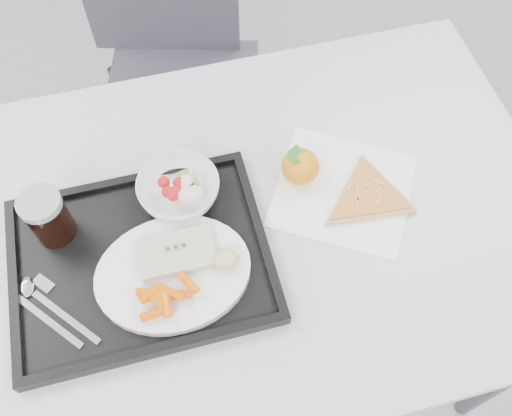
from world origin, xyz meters
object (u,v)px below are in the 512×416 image
(pizza_slice, at_px, (368,196))
(salad_bowl, at_px, (179,189))
(tray, at_px, (141,261))
(cola_glass, at_px, (47,216))
(dinner_plate, at_px, (173,273))
(table, at_px, (243,236))
(chair, at_px, (173,55))
(tangerine, at_px, (300,166))

(pizza_slice, bearing_deg, salad_bowl, 165.74)
(tray, bearing_deg, cola_glass, 145.75)
(dinner_plate, height_order, pizza_slice, dinner_plate)
(table, distance_m, cola_glass, 0.36)
(tray, relative_size, salad_bowl, 2.96)
(table, xyz_separation_m, dinner_plate, (-0.14, -0.08, 0.09))
(table, height_order, pizza_slice, pizza_slice)
(chair, height_order, tangerine, chair)
(salad_bowl, relative_size, cola_glass, 1.41)
(chair, height_order, cola_glass, chair)
(dinner_plate, distance_m, tangerine, 0.31)
(tray, height_order, salad_bowl, salad_bowl)
(tangerine, bearing_deg, table, -153.50)
(salad_bowl, xyz_separation_m, pizza_slice, (0.34, -0.09, -0.03))
(dinner_plate, bearing_deg, tangerine, 28.67)
(tray, bearing_deg, dinner_plate, -40.76)
(tray, bearing_deg, tangerine, 17.94)
(chair, xyz_separation_m, tray, (-0.16, -0.71, 0.22))
(cola_glass, xyz_separation_m, pizza_slice, (0.57, -0.07, -0.06))
(table, distance_m, chair, 0.68)
(chair, xyz_separation_m, pizza_slice, (0.28, -0.68, 0.22))
(dinner_plate, distance_m, salad_bowl, 0.16)
(salad_bowl, bearing_deg, pizza_slice, -14.26)
(chair, height_order, salad_bowl, chair)
(tray, xyz_separation_m, cola_glass, (-0.14, 0.09, 0.06))
(table, bearing_deg, tray, -168.34)
(cola_glass, bearing_deg, salad_bowl, 4.31)
(cola_glass, bearing_deg, dinner_plate, -36.13)
(dinner_plate, height_order, tangerine, tangerine)
(tray, bearing_deg, salad_bowl, 50.18)
(tangerine, bearing_deg, chair, 105.41)
(table, distance_m, tangerine, 0.18)
(dinner_plate, distance_m, cola_glass, 0.24)
(dinner_plate, distance_m, pizza_slice, 0.39)
(tangerine, bearing_deg, salad_bowl, 178.57)
(table, bearing_deg, cola_glass, 170.83)
(pizza_slice, bearing_deg, dinner_plate, -169.92)
(table, height_order, tangerine, tangerine)
(cola_glass, relative_size, tangerine, 1.34)
(salad_bowl, relative_size, tangerine, 1.89)
(salad_bowl, bearing_deg, dinner_plate, -104.82)
(salad_bowl, height_order, pizza_slice, salad_bowl)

